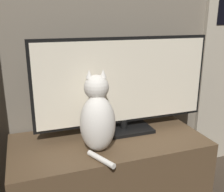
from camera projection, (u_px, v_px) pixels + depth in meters
name	position (u px, v px, depth m)	size (l,w,h in m)	color
tv_stand	(109.00, 174.00, 1.61)	(1.13, 0.54, 0.47)	brown
tv	(124.00, 85.00, 1.58)	(1.10, 0.21, 0.58)	black
cat	(97.00, 118.00, 1.37)	(0.21, 0.32, 0.44)	silver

